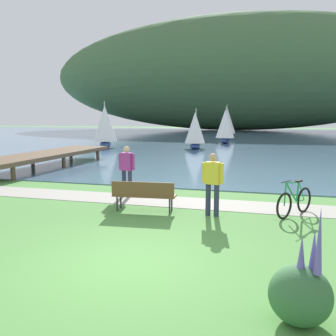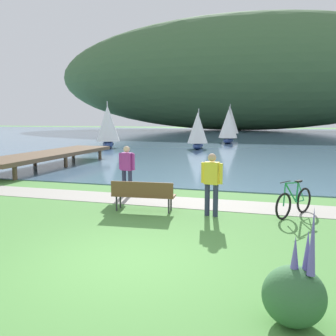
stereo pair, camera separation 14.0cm
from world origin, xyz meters
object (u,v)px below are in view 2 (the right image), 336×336
at_px(person_at_shoreline, 127,167).
at_px(sailboat_toward_hillside, 228,126).
at_px(bicycle_leaning_near_bench, 294,202).
at_px(park_bench_near_camera, 143,193).
at_px(sailboat_mid_bay, 108,126).
at_px(sailboat_nearest_to_shore, 230,122).
at_px(sailboat_far_off, 198,130).
at_px(person_on_the_grass, 212,181).

height_order(person_at_shoreline, sailboat_toward_hillside, sailboat_toward_hillside).
bearing_deg(bicycle_leaning_near_bench, sailboat_toward_hillside, 100.48).
distance_m(bicycle_leaning_near_bench, sailboat_toward_hillside, 28.17).
height_order(park_bench_near_camera, sailboat_mid_bay, sailboat_mid_bay).
xyz_separation_m(sailboat_nearest_to_shore, sailboat_mid_bay, (-8.53, -18.13, -0.14)).
relative_size(person_at_shoreline, sailboat_nearest_to_shore, 0.39).
distance_m(sailboat_nearest_to_shore, sailboat_far_off, 17.12).
bearing_deg(sailboat_mid_bay, bicycle_leaning_near_bench, -52.56).
relative_size(park_bench_near_camera, sailboat_nearest_to_shore, 0.42).
bearing_deg(sailboat_nearest_to_shore, bicycle_leaning_near_bench, -80.81).
distance_m(person_at_shoreline, sailboat_mid_bay, 20.03).
height_order(sailboat_nearest_to_shore, sailboat_toward_hillside, sailboat_nearest_to_shore).
xyz_separation_m(bicycle_leaning_near_bench, sailboat_far_off, (-6.75, 20.01, 1.24)).
relative_size(bicycle_leaning_near_bench, sailboat_far_off, 0.45).
xyz_separation_m(sailboat_nearest_to_shore, sailboat_far_off, (-0.75, -17.10, -0.45)).
relative_size(sailboat_mid_bay, sailboat_toward_hillside, 1.07).
xyz_separation_m(park_bench_near_camera, bicycle_leaning_near_bench, (4.10, 0.65, -0.12)).
bearing_deg(sailboat_nearest_to_shore, sailboat_mid_bay, -115.19).
relative_size(person_on_the_grass, sailboat_mid_bay, 0.42).
distance_m(sailboat_mid_bay, sailboat_toward_hillside, 12.81).
height_order(sailboat_mid_bay, sailboat_toward_hillside, sailboat_mid_bay).
bearing_deg(sailboat_nearest_to_shore, sailboat_toward_hillside, -84.65).
bearing_deg(sailboat_nearest_to_shore, park_bench_near_camera, -87.12).
xyz_separation_m(person_at_shoreline, person_on_the_grass, (3.20, -1.79, 0.00)).
bearing_deg(sailboat_toward_hillside, bicycle_leaning_near_bench, -79.52).
distance_m(park_bench_near_camera, bicycle_leaning_near_bench, 4.16).
bearing_deg(person_on_the_grass, person_at_shoreline, 150.79).
bearing_deg(sailboat_mid_bay, sailboat_far_off, 7.58).
relative_size(person_on_the_grass, sailboat_far_off, 0.50).
xyz_separation_m(sailboat_mid_bay, sailboat_far_off, (7.78, 1.04, -0.31)).
bearing_deg(park_bench_near_camera, sailboat_mid_bay, 117.98).
height_order(sailboat_mid_bay, sailboat_far_off, sailboat_mid_bay).
bearing_deg(bicycle_leaning_near_bench, sailboat_nearest_to_shore, 99.19).
xyz_separation_m(bicycle_leaning_near_bench, person_on_the_grass, (-2.15, -0.60, 0.58)).
height_order(park_bench_near_camera, sailboat_toward_hillside, sailboat_toward_hillside).
height_order(park_bench_near_camera, sailboat_far_off, sailboat_far_off).
bearing_deg(sailboat_far_off, person_on_the_grass, -77.42).
relative_size(person_on_the_grass, sailboat_nearest_to_shore, 0.39).
relative_size(sailboat_nearest_to_shore, sailboat_mid_bay, 1.07).
bearing_deg(sailboat_nearest_to_shore, person_on_the_grass, -84.17).
bearing_deg(park_bench_near_camera, sailboat_far_off, 97.30).
bearing_deg(bicycle_leaning_near_bench, sailboat_mid_bay, 127.44).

